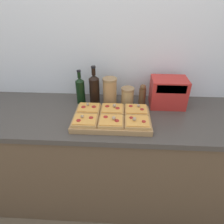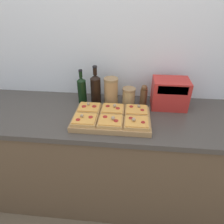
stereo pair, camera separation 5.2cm
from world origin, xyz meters
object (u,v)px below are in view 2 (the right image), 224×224
Objects in this scene: cutting_board at (112,119)px; wine_bottle at (96,89)px; olive_oil_bottle at (82,90)px; pepper_mill at (144,96)px; grain_jar_short at (129,96)px; grain_jar_tall at (111,91)px; toaster_oven at (170,93)px.

wine_bottle is at bearing 120.81° from cutting_board.
wine_bottle is (0.11, -0.00, 0.01)m from olive_oil_bottle.
olive_oil_bottle is 0.50m from pepper_mill.
wine_bottle is 2.21× the size of grain_jar_short.
grain_jar_tall is at bearing -0.00° from wine_bottle.
grain_jar_short is (0.11, 0.26, 0.05)m from cutting_board.
cutting_board is at bearing -59.19° from wine_bottle.
grain_jar_tall is 1.55× the size of grain_jar_short.
pepper_mill is (0.26, 0.00, -0.03)m from grain_jar_tall.
cutting_board is 1.72× the size of wine_bottle.
grain_jar_short is (0.27, 0.00, -0.06)m from wine_bottle.
toaster_oven is (0.20, -0.00, 0.03)m from pepper_mill.
olive_oil_bottle is 0.24m from grain_jar_tall.
grain_jar_tall is at bearing -0.00° from olive_oil_bottle.
cutting_board is at bearing -43.97° from olive_oil_bottle.
grain_jar_tall is (0.12, -0.00, -0.02)m from wine_bottle.
grain_jar_short is (0.14, 0.00, -0.04)m from grain_jar_tall.
cutting_board is at bearing -113.53° from grain_jar_short.
olive_oil_bottle is 1.97× the size of grain_jar_short.
olive_oil_bottle is at bearing 180.00° from wine_bottle.
wine_bottle is 0.39m from pepper_mill.
pepper_mill is 0.60× the size of toaster_oven.
grain_jar_tall is 0.75× the size of toaster_oven.
wine_bottle reaches higher than cutting_board.
cutting_board is 2.46× the size of grain_jar_tall.
wine_bottle reaches higher than olive_oil_bottle.
olive_oil_bottle reaches higher than grain_jar_tall.
grain_jar_tall is at bearing 96.86° from cutting_board.
cutting_board is at bearing -83.14° from grain_jar_tall.
pepper_mill reaches higher than grain_jar_short.
toaster_oven reaches higher than grain_jar_tall.
grain_jar_tall is (0.24, -0.00, -0.00)m from olive_oil_bottle.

